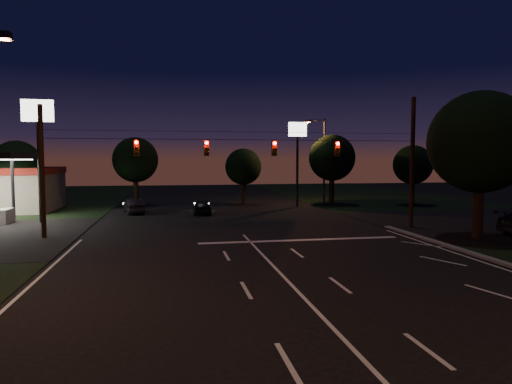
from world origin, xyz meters
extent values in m
plane|color=black|center=(0.00, 0.00, 0.00)|extent=(140.00, 140.00, 0.00)
cube|color=black|center=(20.00, 16.00, 0.00)|extent=(20.00, 16.00, 0.02)
cube|color=silver|center=(3.00, 11.50, 0.01)|extent=(12.00, 0.50, 0.01)
cylinder|color=black|center=(12.00, 15.00, 0.00)|extent=(0.30, 0.30, 9.00)
cylinder|color=black|center=(-12.00, 15.00, 0.00)|extent=(0.28, 0.28, 8.00)
cylinder|color=black|center=(0.00, 15.00, 6.00)|extent=(24.00, 0.03, 0.03)
cylinder|color=black|center=(0.00, 15.00, 6.50)|extent=(24.00, 0.02, 0.02)
cube|color=#3F3307|center=(-6.50, 15.00, 5.45)|extent=(0.32, 0.26, 1.00)
sphere|color=#FF0705|center=(-6.50, 14.84, 5.78)|extent=(0.22, 0.22, 0.22)
sphere|color=black|center=(-6.50, 14.84, 5.45)|extent=(0.20, 0.20, 0.20)
sphere|color=black|center=(-6.50, 14.84, 5.12)|extent=(0.20, 0.20, 0.20)
cube|color=#3F3307|center=(-2.20, 15.00, 5.45)|extent=(0.32, 0.26, 1.00)
sphere|color=#FF0705|center=(-2.20, 14.84, 5.78)|extent=(0.22, 0.22, 0.22)
sphere|color=black|center=(-2.20, 14.84, 5.45)|extent=(0.20, 0.20, 0.20)
sphere|color=black|center=(-2.20, 14.84, 5.12)|extent=(0.20, 0.20, 0.20)
cube|color=#3F3307|center=(2.20, 15.00, 5.45)|extent=(0.32, 0.26, 1.00)
sphere|color=#FF0705|center=(2.20, 14.84, 5.78)|extent=(0.22, 0.22, 0.22)
sphere|color=black|center=(2.20, 14.84, 5.45)|extent=(0.20, 0.20, 0.20)
sphere|color=black|center=(2.20, 14.84, 5.12)|extent=(0.20, 0.20, 0.20)
cube|color=#3F3307|center=(6.50, 15.00, 5.45)|extent=(0.32, 0.26, 1.00)
sphere|color=#FF0705|center=(6.50, 14.84, 5.78)|extent=(0.22, 0.22, 0.22)
sphere|color=black|center=(6.50, 14.84, 5.45)|extent=(0.20, 0.20, 0.20)
sphere|color=black|center=(6.50, 14.84, 5.12)|extent=(0.20, 0.20, 0.20)
cube|color=gray|center=(-16.50, 22.00, 0.55)|extent=(0.80, 2.00, 1.10)
cylinder|color=black|center=(-16.50, 24.00, 2.40)|extent=(0.24, 0.24, 4.80)
cylinder|color=black|center=(-14.00, 22.00, 3.75)|extent=(0.24, 0.24, 7.50)
cube|color=white|center=(-14.00, 22.00, 8.30)|extent=(2.20, 0.30, 1.60)
cylinder|color=black|center=(8.00, 30.00, 3.50)|extent=(0.24, 0.24, 7.00)
cube|color=white|center=(8.00, 30.00, 7.70)|extent=(1.80, 0.30, 1.40)
cube|color=black|center=(-9.70, 2.00, 8.70)|extent=(0.60, 0.35, 0.22)
cube|color=orange|center=(-9.70, 2.00, 8.58)|extent=(0.45, 0.25, 0.04)
cylinder|color=black|center=(11.50, 32.00, 4.50)|extent=(0.20, 0.20, 9.00)
cylinder|color=black|center=(10.60, 32.00, 8.80)|extent=(1.80, 0.12, 0.12)
cube|color=black|center=(9.70, 32.00, 8.70)|extent=(0.60, 0.35, 0.22)
cube|color=orange|center=(9.70, 32.00, 8.58)|extent=(0.45, 0.25, 0.04)
cylinder|color=black|center=(13.50, 10.00, 2.00)|extent=(0.60, 0.60, 4.00)
sphere|color=black|center=(13.50, 10.00, 5.76)|extent=(6.00, 6.00, 6.00)
sphere|color=black|center=(14.10, 10.45, 5.58)|extent=(4.50, 4.50, 4.50)
sphere|color=black|center=(12.90, 10.30, 5.62)|extent=(4.20, 4.20, 4.20)
cylinder|color=black|center=(-18.00, 30.00, 1.50)|extent=(0.49, 0.49, 3.00)
sphere|color=black|center=(-18.00, 30.00, 4.32)|extent=(4.20, 4.20, 4.20)
sphere|color=black|center=(-17.58, 30.32, 4.19)|extent=(3.15, 3.15, 3.15)
sphere|color=black|center=(-18.42, 30.21, 4.23)|extent=(2.94, 2.94, 2.94)
cylinder|color=black|center=(-8.00, 34.00, 1.62)|extent=(0.52, 0.52, 3.25)
sphere|color=black|center=(-8.00, 34.00, 4.68)|extent=(4.60, 4.60, 4.60)
sphere|color=black|center=(-7.54, 34.34, 4.54)|extent=(3.45, 3.45, 3.45)
sphere|color=black|center=(-8.46, 34.23, 4.58)|extent=(3.22, 3.22, 3.22)
cylinder|color=black|center=(3.00, 33.00, 1.38)|extent=(0.47, 0.47, 2.75)
sphere|color=black|center=(3.00, 33.00, 3.96)|extent=(3.80, 3.80, 3.80)
sphere|color=black|center=(3.38, 33.28, 3.85)|extent=(2.85, 2.85, 2.85)
sphere|color=black|center=(2.62, 33.19, 3.87)|extent=(2.66, 2.66, 2.66)
cylinder|color=black|center=(12.00, 31.00, 1.70)|extent=(0.53, 0.53, 3.40)
sphere|color=black|center=(12.00, 31.00, 4.90)|extent=(4.80, 4.80, 4.80)
sphere|color=black|center=(12.48, 31.36, 4.75)|extent=(3.60, 3.60, 3.60)
sphere|color=black|center=(11.52, 31.24, 4.79)|extent=(3.36, 3.36, 3.36)
cylinder|color=black|center=(20.00, 29.00, 1.45)|extent=(0.48, 0.48, 2.90)
sphere|color=black|center=(20.00, 29.00, 4.18)|extent=(4.00, 4.00, 4.00)
sphere|color=black|center=(20.40, 29.30, 4.06)|extent=(3.00, 3.00, 3.00)
sphere|color=black|center=(19.60, 29.20, 4.09)|extent=(2.80, 2.80, 2.80)
imported|color=black|center=(-1.82, 25.35, 0.64)|extent=(1.65, 3.81, 1.28)
imported|color=black|center=(-7.67, 26.96, 0.65)|extent=(2.19, 4.17, 1.31)
camera|label=1|loc=(-4.43, -14.07, 4.77)|focal=32.00mm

